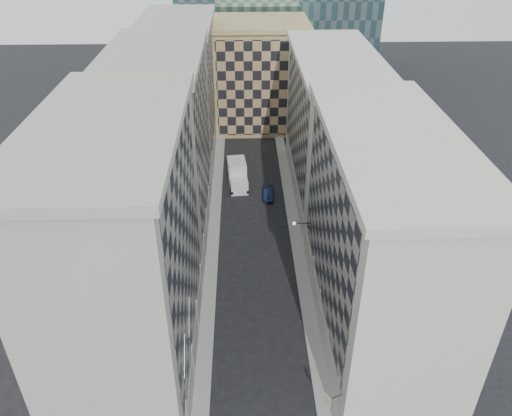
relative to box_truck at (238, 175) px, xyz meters
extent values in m
cube|color=gray|center=(-3.07, -14.13, -1.45)|extent=(1.50, 100.00, 0.15)
cube|color=gray|center=(7.43, -14.13, -1.45)|extent=(1.50, 100.00, 0.15)
cube|color=#A29C92|center=(-8.82, -33.13, 9.97)|extent=(10.00, 22.00, 23.00)
cube|color=gray|center=(-3.94, -33.13, 11.47)|extent=(0.25, 19.36, 18.00)
cube|color=#A29C92|center=(-4.02, -33.13, 0.07)|extent=(0.45, 21.12, 3.20)
cube|color=#A29C92|center=(-8.82, -33.13, 21.82)|extent=(10.80, 22.80, 0.70)
cylinder|color=#A29C92|center=(-4.17, -35.88, 0.67)|extent=(0.90, 0.90, 4.40)
cylinder|color=#A29C92|center=(-4.17, -30.38, 0.67)|extent=(0.90, 0.90, 4.40)
cylinder|color=#A29C92|center=(-4.17, -24.88, 0.67)|extent=(0.90, 0.90, 4.40)
cube|color=#9D9991|center=(-8.82, -11.13, 9.47)|extent=(10.00, 22.00, 22.00)
cube|color=gray|center=(-3.94, -11.13, 10.97)|extent=(0.25, 19.36, 17.00)
cube|color=#9D9991|center=(-4.02, -11.13, 0.07)|extent=(0.45, 21.12, 3.20)
cube|color=#9D9991|center=(-8.82, -11.13, 20.82)|extent=(10.80, 22.80, 0.70)
cylinder|color=#9D9991|center=(-4.17, -19.38, 0.67)|extent=(0.90, 0.90, 4.40)
cylinder|color=#9D9991|center=(-4.17, -13.88, 0.67)|extent=(0.90, 0.90, 4.40)
cylinder|color=#9D9991|center=(-4.17, -8.38, 0.67)|extent=(0.90, 0.90, 4.40)
cylinder|color=#9D9991|center=(-4.17, -2.88, 0.67)|extent=(0.90, 0.90, 4.40)
cube|color=#A29C92|center=(-8.82, 10.87, 8.97)|extent=(10.00, 22.00, 21.00)
cube|color=gray|center=(-3.94, 10.87, 10.47)|extent=(0.25, 19.36, 16.00)
cube|color=#A29C92|center=(-4.02, 10.87, 0.07)|extent=(0.45, 21.12, 3.20)
cube|color=#A29C92|center=(-8.82, 10.87, 19.82)|extent=(10.80, 22.80, 0.70)
cylinder|color=#A29C92|center=(-4.17, 2.62, 0.67)|extent=(0.90, 0.90, 4.40)
cylinder|color=#A29C92|center=(-4.17, 8.12, 0.67)|extent=(0.90, 0.90, 4.40)
cylinder|color=#A29C92|center=(-4.17, 13.62, 0.67)|extent=(0.90, 0.90, 4.40)
cylinder|color=#A29C92|center=(-4.17, 19.12, 0.67)|extent=(0.90, 0.90, 4.40)
cube|color=beige|center=(13.18, -29.13, 8.47)|extent=(10.00, 26.00, 20.00)
cube|color=gray|center=(8.30, -29.13, 9.97)|extent=(0.25, 22.88, 15.00)
cube|color=beige|center=(8.38, -29.13, 0.07)|extent=(0.45, 24.96, 3.20)
cube|color=beige|center=(13.18, -29.13, 18.82)|extent=(10.80, 26.80, 0.70)
cylinder|color=beige|center=(8.53, -39.53, 0.67)|extent=(0.90, 0.90, 4.40)
cylinder|color=beige|center=(8.53, -34.33, 0.67)|extent=(0.90, 0.90, 4.40)
cylinder|color=beige|center=(8.53, -29.13, 0.67)|extent=(0.90, 0.90, 4.40)
cylinder|color=beige|center=(8.53, -23.93, 0.67)|extent=(0.90, 0.90, 4.40)
cylinder|color=beige|center=(8.53, -18.73, 0.67)|extent=(0.90, 0.90, 4.40)
cube|color=beige|center=(13.18, -2.13, 7.97)|extent=(10.00, 28.00, 19.00)
cube|color=gray|center=(8.30, -2.13, 9.47)|extent=(0.25, 24.64, 14.00)
cube|color=beige|center=(8.38, -2.13, 0.07)|extent=(0.45, 26.88, 3.20)
cube|color=beige|center=(13.18, -2.13, 17.82)|extent=(10.80, 28.80, 0.70)
cube|color=#9C7B53|center=(4.18, 23.87, 7.47)|extent=(16.00, 14.00, 18.00)
cube|color=tan|center=(4.18, 16.77, 7.47)|extent=(15.20, 0.25, 16.50)
cube|color=#9C7B53|center=(4.18, 23.87, 16.87)|extent=(16.80, 14.80, 0.80)
cube|color=#2D2823|center=(2.18, 37.87, 12.47)|extent=(6.00, 6.00, 28.00)
cylinder|color=gray|center=(-3.72, -40.13, 6.47)|extent=(0.10, 2.33, 2.33)
cylinder|color=gray|center=(-3.72, -36.13, 6.47)|extent=(0.10, 2.33, 2.33)
cylinder|color=black|center=(7.28, -20.13, 4.67)|extent=(1.80, 0.08, 0.08)
sphere|color=#FFE5B2|center=(6.38, -20.13, 4.67)|extent=(0.36, 0.36, 0.36)
cube|color=silver|center=(0.21, -2.12, -0.51)|extent=(2.74, 2.94, 2.04)
cube|color=silver|center=(-0.08, 0.80, 0.23)|extent=(2.98, 4.30, 3.51)
cylinder|color=black|center=(-0.83, -3.13, -1.02)|extent=(0.44, 1.05, 1.02)
cylinder|color=black|center=(1.42, -2.91, -1.02)|extent=(0.44, 1.05, 1.02)
cylinder|color=black|center=(-1.33, 2.04, -1.02)|extent=(0.44, 1.05, 1.02)
cylinder|color=black|center=(0.92, 2.26, -1.02)|extent=(0.44, 1.05, 1.02)
imported|color=#0F1939|center=(4.41, -3.98, -0.86)|extent=(1.53, 4.06, 1.32)
cylinder|color=black|center=(7.78, -41.13, 2.73)|extent=(0.86, 0.41, 0.06)
cube|color=beige|center=(7.08, -41.13, 2.27)|extent=(0.37, 0.76, 0.80)
camera|label=1|loc=(0.81, -65.70, 35.23)|focal=35.00mm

